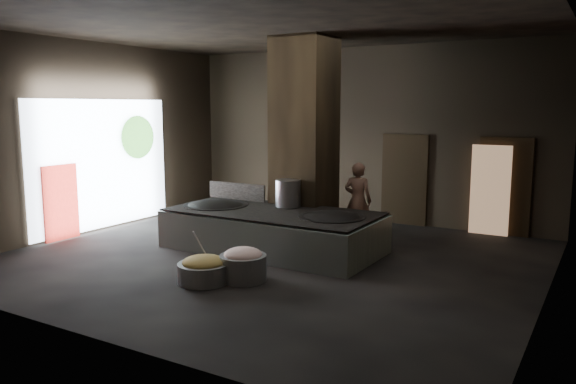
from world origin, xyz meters
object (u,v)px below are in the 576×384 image
Objects in this scene: hearth_platform at (273,231)px; meat_basin at (243,268)px; stock_pot at (288,193)px; cook at (358,200)px; wok_left at (216,209)px; wok_right at (332,221)px; veg_basin at (204,273)px.

meat_basin is (0.67, -2.04, -0.16)m from hearth_platform.
stock_pot is 1.72m from cook.
meat_basin is at bearing -43.19° from wok_left.
wok_left is 1.07× the size of wok_right.
meat_basin is (2.12, -1.99, -0.53)m from wok_left.
cook reaches higher than hearth_platform.
wok_left is at bearing -177.95° from wok_right.
meat_basin is at bearing -71.14° from hearth_platform.
stock_pot is 0.33× the size of cook.
wok_right is 0.75× the size of cook.
wok_left is at bearing -158.20° from stock_pot.
stock_pot is 2.81m from meat_basin.
stock_pot is at bearing 85.47° from hearth_platform.
wok_right is 1.44m from stock_pot.
veg_basin is at bearing -56.49° from wok_left.
hearth_platform is at bearing 108.20° from meat_basin.
hearth_platform is at bearing 52.00° from cook.
veg_basin is (-1.20, -2.52, -0.58)m from wok_right.
cook is (1.06, 1.33, -0.26)m from stock_pot.
stock_pot reaches higher than meat_basin.
stock_pot is 0.72× the size of meat_basin.
wok_left reaches higher than veg_basin.
cook is at bearing 97.49° from wok_right.
wok_right is at bearing 64.57° from veg_basin.
hearth_platform is 1.50m from wok_left.
meat_basin reaches higher than veg_basin.
veg_basin is at bearing 70.08° from cook.
meat_basin is (-0.44, -3.92, -0.65)m from cook.
veg_basin is 0.68m from meat_basin.
veg_basin is (-0.96, -4.35, -0.70)m from cook.
hearth_platform is at bearing 93.52° from veg_basin.
veg_basin is at bearing -85.81° from hearth_platform.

